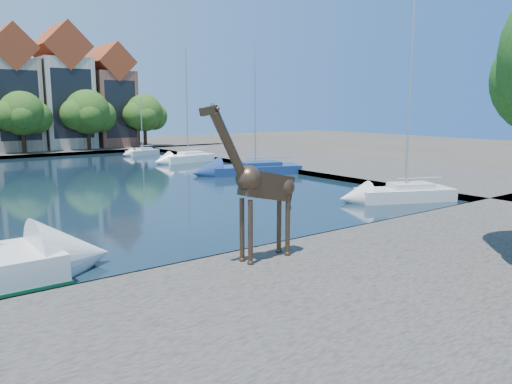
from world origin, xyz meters
TOP-DOWN VIEW (x-y plane):
  - ground at (0.00, 0.00)m, footprint 160.00×160.00m
  - water_basin at (0.00, 24.00)m, footprint 38.00×50.00m
  - near_quay at (0.00, -7.00)m, footprint 50.00×14.00m
  - right_quay at (25.00, 24.00)m, footprint 14.00×52.00m
  - townhouse_east_inner at (2.00, 55.99)m, footprint 5.94×9.18m
  - townhouse_east_mid at (8.50, 55.99)m, footprint 6.43×9.18m
  - townhouse_east_end at (15.00, 55.99)m, footprint 5.44×9.18m
  - far_tree_mid_east at (2.10, 50.49)m, footprint 7.02×5.40m
  - far_tree_east at (10.11, 50.49)m, footprint 7.54×5.80m
  - far_tree_far_east at (18.09, 50.49)m, footprint 6.76×5.20m
  - giraffe_statue at (-1.06, -1.51)m, footprint 3.98×0.74m
  - sailboat_right_a at (15.00, 4.00)m, footprint 6.61×4.59m
  - sailboat_right_b at (15.00, 20.31)m, footprint 8.53×5.27m
  - sailboat_right_c at (15.00, 32.76)m, footprint 6.12×2.68m
  - sailboat_right_d at (14.39, 43.44)m, footprint 4.51×2.51m

SIDE VIEW (x-z plane):
  - ground at x=0.00m, z-range 0.00..0.00m
  - water_basin at x=0.00m, z-range 0.00..0.08m
  - near_quay at x=0.00m, z-range 0.00..0.50m
  - right_quay at x=25.00m, z-range 0.00..0.50m
  - sailboat_right_d at x=14.39m, z-range -3.03..4.15m
  - sailboat_right_b at x=15.00m, z-range -4.95..6.28m
  - sailboat_right_c at x=15.00m, z-range -5.46..6.90m
  - sailboat_right_a at x=15.00m, z-range -5.69..7.15m
  - giraffe_statue at x=-1.06m, z-range 0.45..6.14m
  - far_tree_far_east at x=18.09m, z-range 1.40..8.76m
  - far_tree_mid_east at x=2.10m, z-range 1.37..8.89m
  - far_tree_east at x=10.11m, z-range 1.32..9.16m
  - townhouse_east_end at x=15.00m, z-range -0.11..14.32m
  - townhouse_east_inner at x=2.00m, z-range -0.16..15.63m
  - townhouse_east_mid at x=8.50m, z-range -0.22..16.43m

